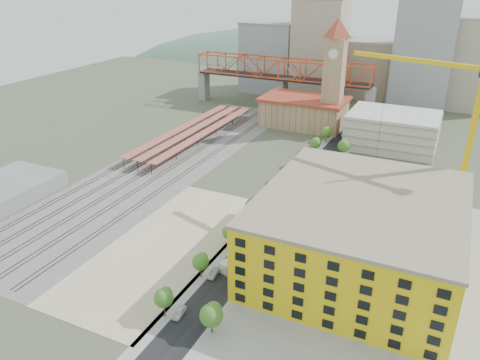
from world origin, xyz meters
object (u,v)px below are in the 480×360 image
at_px(construction_building, 359,232).
at_px(site_trailer_c, 271,221).
at_px(tower_crane, 462,115).
at_px(site_trailer_b, 252,243).
at_px(clock_tower, 335,65).
at_px(site_trailer_d, 274,217).
at_px(car_0, 179,313).
at_px(site_trailer_a, 237,261).

xyz_separation_m(construction_building, site_trailer_c, (-26.00, 9.75, -8.08)).
relative_size(tower_crane, site_trailer_b, 4.99).
bearing_deg(tower_crane, clock_tower, 126.42).
xyz_separation_m(clock_tower, tower_crane, (50.99, -69.12, 2.93)).
bearing_deg(site_trailer_d, tower_crane, 6.26).
bearing_deg(car_0, construction_building, 42.85).
relative_size(clock_tower, site_trailer_d, 5.23).
distance_m(clock_tower, construction_building, 107.36).
bearing_deg(site_trailer_b, clock_tower, 85.13).
xyz_separation_m(tower_crane, car_0, (-45.99, -64.29, -30.88)).
bearing_deg(clock_tower, tower_crane, -53.58).
bearing_deg(site_trailer_c, site_trailer_b, -102.88).
height_order(construction_building, tower_crane, tower_crane).
bearing_deg(clock_tower, car_0, -87.85).
xyz_separation_m(site_trailer_c, car_0, (-3.00, -43.16, -0.59)).
bearing_deg(car_0, site_trailer_d, 80.06).
xyz_separation_m(tower_crane, site_trailer_b, (-42.99, -34.12, -30.22)).
height_order(construction_building, car_0, construction_building).
relative_size(clock_tower, site_trailer_b, 5.06).
bearing_deg(site_trailer_a, clock_tower, 111.98).
bearing_deg(construction_building, site_trailer_b, -172.90).
height_order(tower_crane, site_trailer_b, tower_crane).
xyz_separation_m(construction_building, car_0, (-29.00, -33.41, -8.66)).
xyz_separation_m(construction_building, site_trailer_b, (-26.00, -3.24, -8.00)).
bearing_deg(site_trailer_a, tower_crane, 63.00).
bearing_deg(site_trailer_d, clock_tower, 78.18).
height_order(clock_tower, car_0, clock_tower).
height_order(clock_tower, site_trailer_d, clock_tower).
distance_m(site_trailer_a, site_trailer_b, 9.03).
distance_m(tower_crane, site_trailer_b, 62.65).
relative_size(clock_tower, tower_crane, 1.01).
bearing_deg(tower_crane, car_0, -125.58).
xyz_separation_m(site_trailer_a, site_trailer_b, (0.00, 9.03, 0.07)).
xyz_separation_m(site_trailer_a, site_trailer_c, (0.00, 22.01, 0.00)).
height_order(clock_tower, site_trailer_c, clock_tower).
height_order(tower_crane, site_trailer_a, tower_crane).
xyz_separation_m(site_trailer_a, site_trailer_d, (0.00, 24.63, 0.03)).
height_order(clock_tower, site_trailer_a, clock_tower).
height_order(construction_building, site_trailer_a, construction_building).
height_order(site_trailer_c, site_trailer_d, site_trailer_d).
bearing_deg(construction_building, site_trailer_a, -154.75).
relative_size(construction_building, site_trailer_b, 4.93).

